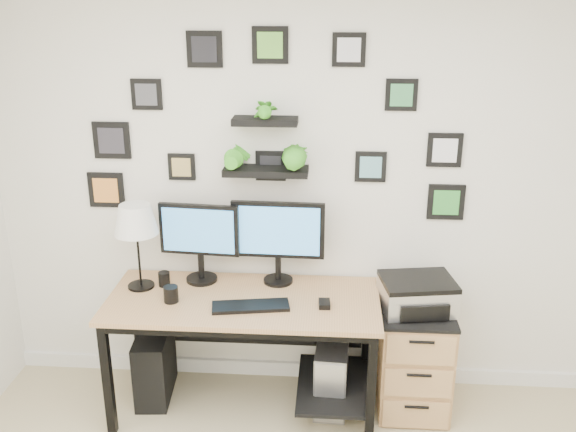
# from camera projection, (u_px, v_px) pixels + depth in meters

# --- Properties ---
(room) EXTENTS (4.00, 4.00, 4.00)m
(room) POSITION_uv_depth(u_px,v_px,m) (314.00, 370.00, 4.31)
(room) COLOR #C6B78D
(room) RESTS_ON ground
(desk) EXTENTS (1.60, 0.70, 0.75)m
(desk) POSITION_uv_depth(u_px,v_px,m) (250.00, 314.00, 3.84)
(desk) COLOR tan
(desk) RESTS_ON ground
(monitor_left) EXTENTS (0.49, 0.21, 0.50)m
(monitor_left) POSITION_uv_depth(u_px,v_px,m) (199.00, 237.00, 3.89)
(monitor_left) COLOR black
(monitor_left) RESTS_ON desk
(monitor_right) EXTENTS (0.56, 0.19, 0.52)m
(monitor_right) POSITION_uv_depth(u_px,v_px,m) (278.00, 236.00, 3.86)
(monitor_right) COLOR black
(monitor_right) RESTS_ON desk
(keyboard) EXTENTS (0.46, 0.21, 0.02)m
(keyboard) POSITION_uv_depth(u_px,v_px,m) (251.00, 306.00, 3.65)
(keyboard) COLOR black
(keyboard) RESTS_ON desk
(mouse) EXTENTS (0.07, 0.10, 0.03)m
(mouse) POSITION_uv_depth(u_px,v_px,m) (324.00, 304.00, 3.67)
(mouse) COLOR black
(mouse) RESTS_ON desk
(table_lamp) EXTENTS (0.26, 0.26, 0.53)m
(table_lamp) POSITION_uv_depth(u_px,v_px,m) (136.00, 221.00, 3.77)
(table_lamp) COLOR black
(table_lamp) RESTS_ON desk
(mug) EXTENTS (0.08, 0.08, 0.10)m
(mug) POSITION_uv_depth(u_px,v_px,m) (171.00, 294.00, 3.71)
(mug) COLOR black
(mug) RESTS_ON desk
(pen_cup) EXTENTS (0.07, 0.07, 0.09)m
(pen_cup) POSITION_uv_depth(u_px,v_px,m) (164.00, 279.00, 3.91)
(pen_cup) COLOR black
(pen_cup) RESTS_ON desk
(pc_tower_black) EXTENTS (0.23, 0.45, 0.44)m
(pc_tower_black) POSITION_uv_depth(u_px,v_px,m) (155.00, 364.00, 4.06)
(pc_tower_black) COLOR black
(pc_tower_black) RESTS_ON ground
(pc_tower_grey) EXTENTS (0.21, 0.44, 0.43)m
(pc_tower_grey) POSITION_uv_depth(u_px,v_px,m) (332.00, 374.00, 3.97)
(pc_tower_grey) COLOR gray
(pc_tower_grey) RESTS_ON ground
(file_cabinet) EXTENTS (0.43, 0.53, 0.67)m
(file_cabinet) POSITION_uv_depth(u_px,v_px,m) (413.00, 358.00, 3.92)
(file_cabinet) COLOR tan
(file_cabinet) RESTS_ON ground
(printer) EXTENTS (0.47, 0.40, 0.19)m
(printer) POSITION_uv_depth(u_px,v_px,m) (417.00, 294.00, 3.78)
(printer) COLOR silver
(printer) RESTS_ON file_cabinet
(wall_decor) EXTENTS (2.31, 0.18, 1.12)m
(wall_decor) POSITION_uv_depth(u_px,v_px,m) (268.00, 136.00, 3.73)
(wall_decor) COLOR black
(wall_decor) RESTS_ON ground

